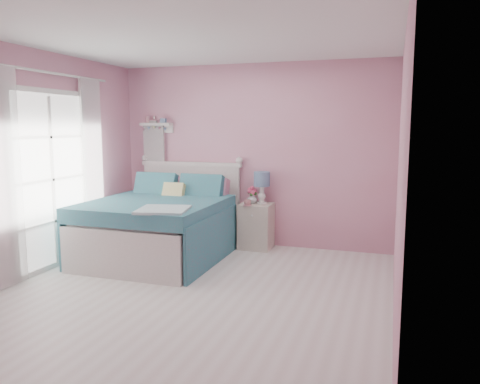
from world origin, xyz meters
The scene contains 13 objects.
floor centered at (0.00, 0.00, 0.00)m, with size 4.50×4.50×0.00m, color silver.
room_shell centered at (0.00, 0.00, 1.58)m, with size 4.50×4.50×4.50m.
bed centered at (-0.95, 1.22, 0.40)m, with size 1.62×2.06×1.19m.
nightstand centered at (0.13, 2.01, 0.32)m, with size 0.44×0.44×0.64m.
table_lamp centered at (0.20, 2.07, 0.95)m, with size 0.22×0.22×0.45m.
vase centered at (0.07, 2.02, 0.71)m, with size 0.14×0.14×0.14m, color silver.
teacup centered at (0.06, 1.83, 0.68)m, with size 0.10×0.10×0.08m, color tan.
roses centered at (0.07, 2.02, 0.82)m, with size 0.14×0.11×0.12m.
wall_shelf centered at (-1.50, 2.19, 1.73)m, with size 0.50×0.15×0.25m.
hanging_dress centered at (-1.55, 2.18, 1.40)m, with size 0.34×0.03×0.72m, color white.
french_door centered at (-1.97, 0.40, 1.07)m, with size 0.04×1.32×2.16m.
curtain_near centered at (-1.92, -0.34, 1.18)m, with size 0.04×0.40×2.32m, color white.
curtain_far centered at (-1.92, 1.14, 1.18)m, with size 0.04×0.40×2.32m, color white.
Camera 1 is at (1.95, -4.21, 1.72)m, focal length 35.00 mm.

